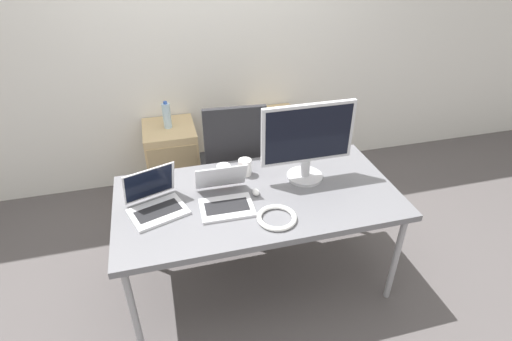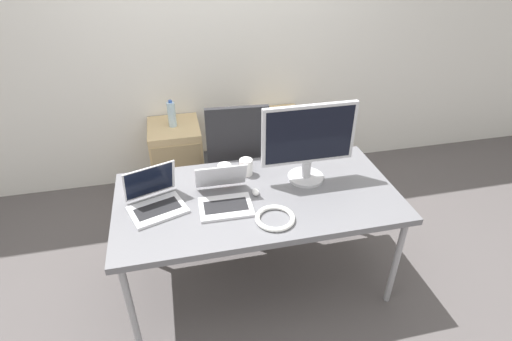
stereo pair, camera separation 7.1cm
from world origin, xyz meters
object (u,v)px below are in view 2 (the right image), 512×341
cabinet_left (177,159)px  coffee_cup_brown (225,171)px  laptop_right (155,200)px  cable_coil (275,218)px  office_chair (236,176)px  coffee_cup_white (246,167)px  laptop_left (224,196)px  monitor (308,142)px  mouse (256,192)px  water_bottle (172,114)px  cabinet_right (278,148)px

cabinet_left → coffee_cup_brown: bearing=-73.2°
laptop_right → cable_coil: laptop_right is taller
office_chair → coffee_cup_white: size_ratio=9.84×
laptop_left → coffee_cup_brown: laptop_left is taller
monitor → coffee_cup_white: 0.45m
laptop_right → mouse: laptop_right is taller
cabinet_left → laptop_left: bearing=-78.8°
office_chair → water_bottle: office_chair is taller
office_chair → laptop_right: bearing=-130.3°
coffee_cup_white → cable_coil: coffee_cup_white is taller
laptop_right → coffee_cup_white: laptop_right is taller
office_chair → monitor: (0.35, -0.61, 0.59)m
coffee_cup_white → coffee_cup_brown: 0.14m
laptop_left → cable_coil: bearing=-41.5°
monitor → coffee_cup_white: monitor is taller
office_chair → mouse: size_ratio=16.68×
laptop_left → mouse: 0.21m
cable_coil → coffee_cup_white: bearing=97.1°
coffee_cup_brown → mouse: bearing=-56.5°
laptop_right → cabinet_left: bearing=82.8°
water_bottle → cable_coil: 1.55m
office_chair → coffee_cup_white: office_chair is taller
water_bottle → coffee_cup_brown: size_ratio=2.47×
water_bottle → coffee_cup_white: water_bottle is taller
laptop_right → cable_coil: bearing=-22.7°
monitor → coffee_cup_white: bearing=159.2°
cabinet_right → coffee_cup_white: bearing=-117.4°
cabinet_left → cabinet_right: same height
laptop_left → coffee_cup_white: bearing=56.0°
laptop_left → coffee_cup_brown: size_ratio=3.66×
mouse → monitor: bearing=15.6°
laptop_left → coffee_cup_brown: 0.28m
cabinet_right → cable_coil: cable_coil is taller
cabinet_left → laptop_left: 1.34m
cabinet_right → laptop_left: laptop_left is taller
mouse → coffee_cup_brown: coffee_cup_brown is taller
laptop_right → mouse: (0.60, -0.01, -0.03)m
cabinet_right → mouse: mouse is taller
laptop_right → coffee_cup_brown: (0.44, 0.22, -0.00)m
cabinet_left → monitor: bearing=-54.0°
monitor → mouse: (-0.36, -0.10, -0.26)m
coffee_cup_brown → cable_coil: bearing=-67.5°
cabinet_right → monitor: monitor is taller
cabinet_left → laptop_left: (0.25, -1.25, 0.44)m
cabinet_right → laptop_left: (-0.69, -1.25, 0.44)m
cabinet_left → coffee_cup_brown: (0.29, -0.97, 0.44)m
monitor → coffee_cup_brown: bearing=165.4°
coffee_cup_white → coffee_cup_brown: bearing=-177.6°
laptop_left → monitor: size_ratio=0.58×
mouse → coffee_cup_brown: 0.28m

